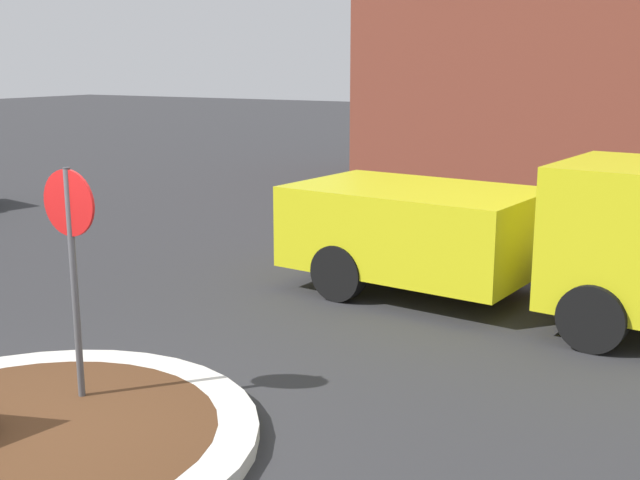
# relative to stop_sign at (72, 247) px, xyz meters

# --- Properties ---
(ground_plane) EXTENTS (120.00, 120.00, 0.00)m
(ground_plane) POSITION_rel_stop_sign_xyz_m (0.16, -0.85, -1.73)
(ground_plane) COLOR #2D2D30
(traffic_island) EXTENTS (4.34, 4.34, 0.16)m
(traffic_island) POSITION_rel_stop_sign_xyz_m (0.16, -0.85, -1.65)
(traffic_island) COLOR beige
(traffic_island) RESTS_ON ground_plane
(stop_sign) EXTENTS (0.66, 0.07, 2.52)m
(stop_sign) POSITION_rel_stop_sign_xyz_m (0.00, 0.00, 0.00)
(stop_sign) COLOR #4C4C51
(stop_sign) RESTS_ON ground_plane
(utility_truck) EXTENTS (6.28, 2.93, 2.24)m
(utility_truck) POSITION_rel_stop_sign_xyz_m (2.61, 5.63, -0.61)
(utility_truck) COLOR gold
(utility_truck) RESTS_ON ground_plane
(storefront_building) EXTENTS (12.18, 6.07, 6.47)m
(storefront_building) POSITION_rel_stop_sign_xyz_m (1.60, 17.50, 1.51)
(storefront_building) COLOR brown
(storefront_building) RESTS_ON ground_plane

